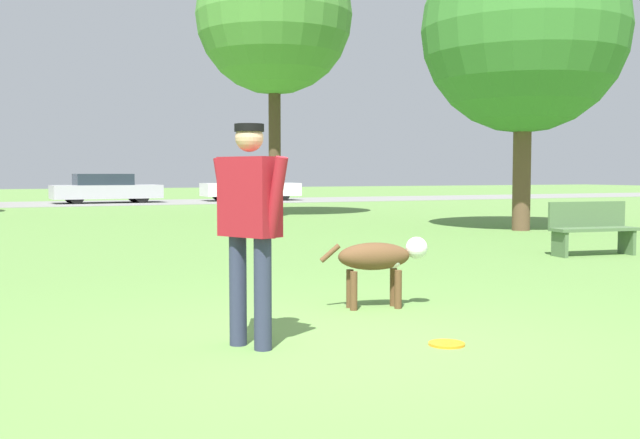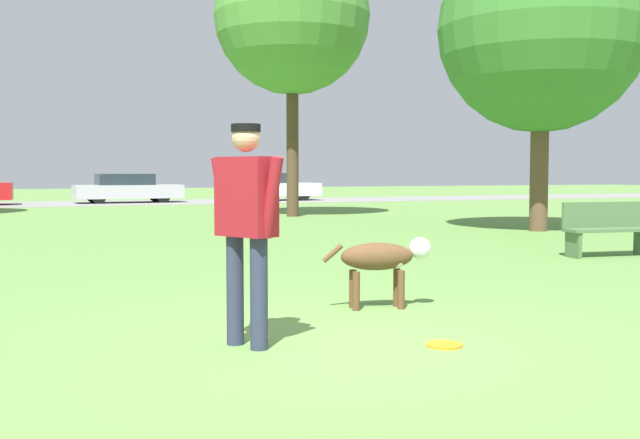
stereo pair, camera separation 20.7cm
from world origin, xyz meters
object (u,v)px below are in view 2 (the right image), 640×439
(tree_far_right, at_px, (292,17))
(person, at_px, (246,215))
(parked_car_white, at_px, (270,187))
(frisbee, at_px, (444,345))
(parked_car_silver, at_px, (127,189))
(park_bench, at_px, (606,227))
(dog, at_px, (384,259))
(tree_near_right, at_px, (542,29))

(tree_far_right, bearing_deg, person, -111.51)
(parked_car_white, bearing_deg, frisbee, -103.64)
(frisbee, xyz_separation_m, parked_car_silver, (1.68, 28.34, 0.61))
(frisbee, relative_size, parked_car_silver, 0.06)
(frisbee, distance_m, parked_car_white, 29.58)
(frisbee, bearing_deg, person, 158.43)
(person, xyz_separation_m, park_bench, (6.92, 3.71, -0.53))
(frisbee, relative_size, parked_car_white, 0.06)
(parked_car_white, height_order, park_bench, parked_car_white)
(dog, bearing_deg, tree_near_right, 55.50)
(person, bearing_deg, park_bench, 91.02)
(parked_car_white, xyz_separation_m, park_bench, (-2.66, -24.16, -0.20))
(parked_car_silver, bearing_deg, tree_near_right, -75.11)
(person, distance_m, parked_car_white, 29.47)
(frisbee, xyz_separation_m, tree_near_right, (7.89, 8.77, 4.43))
(park_bench, bearing_deg, person, -144.76)
(tree_far_right, bearing_deg, frisbee, -106.49)
(parked_car_white, bearing_deg, park_bench, -93.80)
(parked_car_silver, bearing_deg, person, -98.97)
(frisbee, height_order, parked_car_white, parked_car_white)
(tree_far_right, distance_m, park_bench, 13.06)
(tree_near_right, bearing_deg, tree_far_right, 113.09)
(tree_near_right, xyz_separation_m, park_bench, (-2.34, -4.53, -3.99))
(person, relative_size, frisbee, 6.04)
(parked_car_silver, xyz_separation_m, park_bench, (3.87, -24.10, -0.17))
(tree_far_right, height_order, parked_car_silver, tree_far_right)
(person, bearing_deg, frisbee, 41.27)
(tree_near_right, distance_m, park_bench, 6.47)
(person, bearing_deg, dog, 94.62)
(person, relative_size, park_bench, 1.15)
(person, height_order, park_bench, person)
(frisbee, bearing_deg, parked_car_white, 73.87)
(tree_near_right, height_order, parked_car_silver, tree_near_right)
(tree_far_right, height_order, park_bench, tree_far_right)
(tree_near_right, xyz_separation_m, parked_car_white, (0.32, 19.63, -3.79))
(tree_near_right, bearing_deg, dog, -136.50)
(dog, xyz_separation_m, frisbee, (-0.30, -1.57, -0.46))
(dog, height_order, parked_car_white, parked_car_white)
(dog, bearing_deg, person, -136.22)
(person, xyz_separation_m, tree_near_right, (9.26, 8.23, 3.46))
(frisbee, relative_size, tree_near_right, 0.04)
(tree_near_right, relative_size, parked_car_silver, 1.46)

